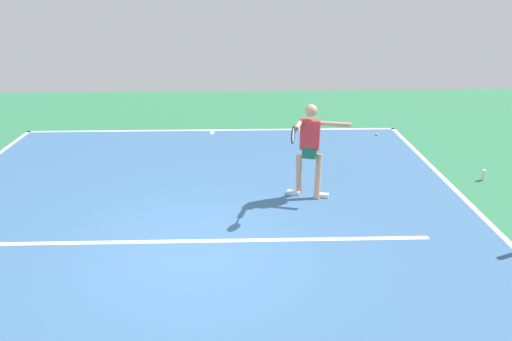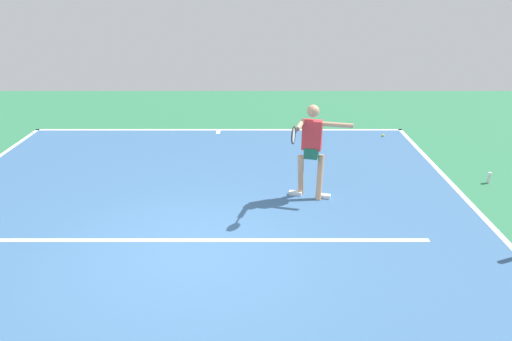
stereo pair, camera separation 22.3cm
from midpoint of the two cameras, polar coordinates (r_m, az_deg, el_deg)
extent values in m
plane|color=#2D754C|center=(7.42, -6.89, -9.31)|extent=(22.23, 22.23, 0.00)
cube|color=#38608E|center=(7.41, -6.89, -9.29)|extent=(9.76, 12.63, 0.00)
cube|color=white|center=(13.17, -3.84, 4.72)|extent=(9.76, 0.10, 0.01)
cube|color=white|center=(7.70, -6.61, -8.01)|extent=(7.32, 0.10, 0.01)
cube|color=white|center=(12.98, -3.89, 4.47)|extent=(0.10, 0.30, 0.01)
cylinder|color=tan|center=(9.01, 8.10, -0.78)|extent=(0.18, 0.30, 0.82)
cube|color=white|center=(9.15, 8.54, -2.95)|extent=(0.26, 0.16, 0.07)
cylinder|color=tan|center=(9.05, 5.91, -0.57)|extent=(0.18, 0.30, 0.82)
cube|color=white|center=(9.21, 5.28, -2.62)|extent=(0.26, 0.16, 0.07)
cube|color=#1E664C|center=(8.87, 7.13, 2.09)|extent=(0.29, 0.26, 0.20)
cube|color=red|center=(8.77, 7.23, 4.10)|extent=(0.37, 0.26, 0.53)
sphere|color=tan|center=(8.65, 7.36, 6.85)|extent=(0.22, 0.22, 0.22)
cylinder|color=tan|center=(8.66, 10.16, 5.22)|extent=(0.54, 0.21, 0.08)
cylinder|color=tan|center=(8.47, 5.91, 5.28)|extent=(0.21, 0.54, 0.08)
cylinder|color=black|center=(8.11, 5.47, 4.57)|extent=(0.09, 0.22, 0.03)
torus|color=black|center=(7.88, 5.17, 4.08)|extent=(0.10, 0.29, 0.29)
cylinder|color=silver|center=(7.88, 5.17, 4.08)|extent=(0.07, 0.24, 0.25)
sphere|color=#CCE033|center=(13.00, 14.98, 3.95)|extent=(0.07, 0.07, 0.07)
cylinder|color=white|center=(10.75, 25.90, -0.76)|extent=(0.07, 0.07, 0.22)
camera|label=1|loc=(0.11, -89.19, 0.32)|focal=34.58mm
camera|label=2|loc=(0.11, 90.81, -0.32)|focal=34.58mm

